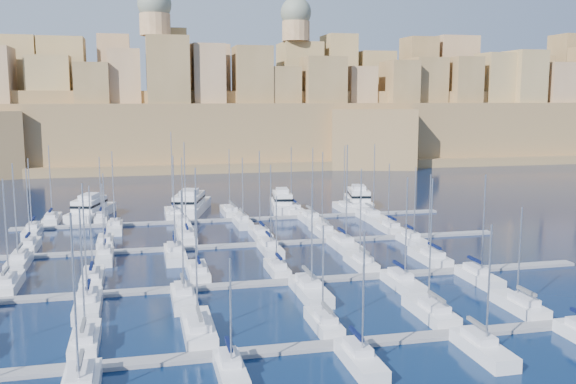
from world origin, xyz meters
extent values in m
plane|color=#020832|center=(0.00, 0.00, 0.00)|extent=(600.00, 600.00, 0.00)
cube|color=slate|center=(0.00, -34.00, 0.20)|extent=(84.00, 2.00, 0.40)
cube|color=slate|center=(0.00, -12.00, 0.20)|extent=(84.00, 2.00, 0.40)
cube|color=slate|center=(0.00, 10.00, 0.20)|extent=(84.00, 2.00, 0.40)
cube|color=slate|center=(0.00, 32.00, 0.20)|extent=(84.00, 2.00, 0.40)
cube|color=silver|center=(-24.22, -28.60, 0.52)|extent=(2.64, 8.79, 1.64)
cube|color=silver|center=(-24.22, -29.48, 1.69)|extent=(1.85, 3.96, 0.70)
cylinder|color=#9EA0A8|center=(-24.22, -28.16, 7.53)|extent=(0.18, 0.18, 12.39)
cube|color=#595B60|center=(-24.22, -29.92, 2.74)|extent=(0.35, 3.52, 0.35)
cube|color=silver|center=(-13.24, -27.94, 0.55)|extent=(3.04, 10.13, 1.71)
cube|color=silver|center=(-13.24, -28.95, 1.76)|extent=(2.13, 4.56, 0.70)
cylinder|color=#9EA0A8|center=(-13.24, -27.43, 8.19)|extent=(0.18, 0.18, 13.56)
cube|color=#595B60|center=(-13.24, -29.45, 2.81)|extent=(0.35, 4.05, 0.35)
cube|color=silver|center=(-0.27, -29.10, 0.50)|extent=(2.34, 7.81, 1.59)
cube|color=silver|center=(-0.27, -29.88, 1.64)|extent=(1.64, 3.51, 0.70)
cylinder|color=#9EA0A8|center=(-0.27, -28.71, 6.16)|extent=(0.18, 0.18, 9.73)
cube|color=#595B60|center=(-0.27, -30.27, 2.69)|extent=(0.35, 3.12, 0.35)
cube|color=silver|center=(12.20, -28.29, 0.54)|extent=(2.83, 9.42, 1.67)
cube|color=silver|center=(12.20, -29.23, 1.72)|extent=(1.98, 4.24, 0.70)
cylinder|color=#9EA0A8|center=(12.20, -27.82, 8.40)|extent=(0.18, 0.18, 14.05)
cube|color=#595B60|center=(12.20, -29.70, 2.77)|extent=(0.35, 3.77, 0.35)
cube|color=silver|center=(22.93, -28.68, 0.52)|extent=(2.59, 8.64, 1.63)
cube|color=silver|center=(22.93, -29.55, 1.68)|extent=(1.81, 3.89, 0.70)
cylinder|color=#9EA0A8|center=(22.93, -28.25, 6.62)|extent=(0.18, 0.18, 10.58)
cube|color=#595B60|center=(22.93, -29.98, 2.73)|extent=(0.35, 3.45, 0.35)
cube|color=silver|center=(-23.77, -38.94, 1.74)|extent=(2.07, 4.44, 0.70)
cylinder|color=#9EA0A8|center=(-23.77, -40.42, 8.38)|extent=(0.18, 0.18, 13.98)
cube|color=#595B60|center=(-23.77, -38.45, 2.79)|extent=(0.35, 3.94, 0.35)
cube|color=silver|center=(-11.44, -38.86, 0.49)|extent=(2.32, 7.72, 1.59)
cube|color=silver|center=(-11.44, -38.09, 1.64)|extent=(1.62, 3.47, 0.70)
cylinder|color=#9EA0A8|center=(-11.44, -39.25, 6.04)|extent=(0.18, 0.18, 9.50)
cube|color=black|center=(-11.44, -37.70, 2.69)|extent=(0.35, 3.09, 0.35)
cube|color=silver|center=(0.24, -39.18, 0.51)|extent=(2.51, 8.36, 1.62)
cube|color=silver|center=(0.24, -38.35, 1.67)|extent=(1.76, 3.76, 0.70)
cylinder|color=#9EA0A8|center=(0.24, -39.60, 6.98)|extent=(0.18, 0.18, 11.32)
cube|color=black|center=(0.24, -37.93, 2.72)|extent=(0.35, 3.35, 0.35)
cube|color=silver|center=(12.32, -39.34, 0.52)|extent=(2.60, 8.67, 1.63)
cube|color=silver|center=(12.32, -38.47, 1.68)|extent=(1.82, 3.90, 0.70)
cylinder|color=#9EA0A8|center=(12.32, -39.77, 7.01)|extent=(0.18, 0.18, 11.34)
cube|color=#595B60|center=(12.32, -38.04, 2.73)|extent=(0.35, 3.47, 0.35)
cube|color=silver|center=(-35.16, -6.52, 0.52)|extent=(2.69, 8.97, 1.65)
cube|color=silver|center=(-35.16, -7.41, 1.70)|extent=(1.88, 4.04, 0.70)
cylinder|color=#9EA0A8|center=(-35.16, -6.07, 7.70)|extent=(0.18, 0.18, 12.71)
cube|color=#595B60|center=(-35.16, -7.86, 2.75)|extent=(0.35, 3.59, 0.35)
cube|color=silver|center=(-24.95, -6.46, 0.53)|extent=(2.73, 9.09, 1.65)
cube|color=silver|center=(-24.95, -7.36, 1.70)|extent=(1.91, 4.09, 0.70)
cylinder|color=#9EA0A8|center=(-24.95, -6.00, 7.10)|extent=(0.18, 0.18, 11.49)
cube|color=black|center=(-24.95, -7.82, 2.75)|extent=(0.35, 3.64, 0.35)
cube|color=silver|center=(-11.36, -6.48, 0.53)|extent=(2.71, 9.05, 1.65)
cube|color=silver|center=(-11.36, -7.38, 1.70)|extent=(1.90, 4.07, 0.70)
cylinder|color=#9EA0A8|center=(-11.36, -6.02, 8.08)|extent=(0.18, 0.18, 13.46)
cube|color=black|center=(-11.36, -7.83, 2.75)|extent=(0.35, 3.62, 0.35)
cube|color=silver|center=(-0.53, -7.09, 0.50)|extent=(2.35, 7.83, 1.59)
cube|color=silver|center=(-0.53, -7.87, 1.64)|extent=(1.64, 3.52, 0.70)
cylinder|color=#9EA0A8|center=(-0.53, -6.70, 6.02)|extent=(0.18, 0.18, 9.45)
cube|color=black|center=(-0.53, -8.26, 2.69)|extent=(0.35, 3.13, 0.35)
cube|color=silver|center=(11.80, -6.69, 0.52)|extent=(2.59, 8.63, 1.63)
cube|color=silver|center=(11.80, -7.55, 1.68)|extent=(1.81, 3.88, 0.70)
cylinder|color=#9EA0A8|center=(11.80, -6.25, 7.72)|extent=(0.18, 0.18, 12.77)
cube|color=#595B60|center=(11.80, -7.98, 2.73)|extent=(0.35, 3.45, 0.35)
cube|color=silver|center=(22.66, -6.20, 0.54)|extent=(2.88, 9.61, 1.68)
cube|color=silver|center=(22.66, -7.16, 1.73)|extent=(2.02, 4.32, 0.70)
cylinder|color=#9EA0A8|center=(22.66, -5.72, 7.16)|extent=(0.18, 0.18, 11.55)
cube|color=black|center=(22.66, -7.64, 2.78)|extent=(0.35, 3.84, 0.35)
cube|color=silver|center=(-24.72, -17.77, 0.54)|extent=(2.86, 9.54, 1.68)
cube|color=silver|center=(-24.72, -16.82, 1.73)|extent=(2.00, 4.29, 0.70)
cylinder|color=#9EA0A8|center=(-24.72, -18.25, 8.06)|extent=(0.18, 0.18, 13.36)
cube|color=black|center=(-24.72, -16.34, 2.78)|extent=(0.35, 3.82, 0.35)
cube|color=silver|center=(-13.99, -17.47, 0.52)|extent=(2.68, 8.94, 1.65)
cube|color=silver|center=(-13.99, -16.58, 1.70)|extent=(1.88, 4.02, 0.70)
cylinder|color=#9EA0A8|center=(-13.99, -17.92, 7.48)|extent=(0.18, 0.18, 12.26)
cube|color=#595B60|center=(-13.99, -16.13, 2.75)|extent=(0.35, 3.58, 0.35)
cube|color=silver|center=(1.25, -18.18, 0.56)|extent=(3.11, 10.36, 1.72)
cube|color=silver|center=(1.25, -17.14, 1.77)|extent=(2.17, 4.66, 0.70)
cylinder|color=#9EA0A8|center=(1.25, -18.70, 7.73)|extent=(0.18, 0.18, 12.62)
cube|color=#595B60|center=(1.25, -16.62, 2.82)|extent=(0.35, 4.14, 0.35)
cube|color=silver|center=(13.59, -17.59, 0.53)|extent=(2.76, 9.19, 1.66)
cube|color=silver|center=(13.59, -16.67, 1.71)|extent=(1.93, 4.13, 0.70)
cylinder|color=#9EA0A8|center=(13.59, -18.05, 7.83)|extent=(0.18, 0.18, 12.94)
cube|color=black|center=(13.59, -16.21, 2.76)|extent=(0.35, 3.67, 0.35)
cube|color=silver|center=(24.38, -17.38, 0.52)|extent=(2.63, 8.75, 1.64)
cube|color=silver|center=(24.38, -16.50, 1.69)|extent=(1.84, 3.94, 0.70)
cylinder|color=#9EA0A8|center=(24.38, -17.81, 7.83)|extent=(0.18, 0.18, 12.99)
cube|color=black|center=(24.38, -16.06, 2.74)|extent=(0.35, 3.50, 0.35)
cube|color=silver|center=(-35.90, 15.12, 0.51)|extent=(2.47, 8.25, 1.61)
cube|color=silver|center=(-35.90, 14.30, 1.66)|extent=(1.73, 3.71, 0.70)
cylinder|color=#9EA0A8|center=(-35.90, 15.54, 7.20)|extent=(0.18, 0.18, 11.78)
cube|color=black|center=(-35.90, 13.89, 2.71)|extent=(0.35, 3.30, 0.35)
cube|color=silver|center=(-24.33, 15.21, 0.51)|extent=(2.53, 8.42, 1.62)
cube|color=silver|center=(-24.33, 14.37, 1.67)|extent=(1.77, 3.79, 0.70)
cylinder|color=#9EA0A8|center=(-24.33, 15.63, 6.62)|extent=(0.18, 0.18, 10.60)
cube|color=black|center=(-24.33, 13.95, 2.72)|extent=(0.35, 3.37, 0.35)
cube|color=silver|center=(-11.22, 15.92, 0.55)|extent=(2.95, 9.84, 1.69)
cube|color=silver|center=(-11.22, 14.94, 1.74)|extent=(2.07, 4.43, 0.70)
cylinder|color=#9EA0A8|center=(-11.22, 16.41, 9.04)|extent=(0.18, 0.18, 15.29)
cube|color=black|center=(-11.22, 14.44, 2.79)|extent=(0.35, 3.94, 0.35)
cube|color=silver|center=(1.40, 15.60, 0.53)|extent=(2.76, 9.21, 1.66)
cube|color=silver|center=(1.40, 14.68, 1.71)|extent=(1.93, 4.14, 0.70)
cylinder|color=#9EA0A8|center=(1.40, 16.06, 8.16)|extent=(0.18, 0.18, 13.61)
cube|color=black|center=(1.40, 14.22, 2.76)|extent=(0.35, 3.68, 0.35)
cube|color=silver|center=(12.66, 15.66, 0.53)|extent=(2.80, 9.33, 1.67)
cube|color=silver|center=(12.66, 14.73, 1.72)|extent=(1.96, 4.20, 0.70)
cylinder|color=#9EA0A8|center=(12.66, 16.13, 7.97)|extent=(0.18, 0.18, 13.21)
cube|color=#595B60|center=(12.66, 14.26, 2.77)|extent=(0.35, 3.73, 0.35)
cube|color=silver|center=(25.00, 15.42, 0.52)|extent=(2.65, 8.85, 1.64)
cube|color=silver|center=(25.00, 14.54, 1.69)|extent=(1.86, 3.98, 0.70)
cylinder|color=#9EA0A8|center=(25.00, 15.87, 6.81)|extent=(0.18, 0.18, 10.93)
cube|color=black|center=(25.00, 14.10, 2.74)|extent=(0.35, 3.54, 0.35)
cube|color=silver|center=(-35.77, 4.51, 0.52)|extent=(2.69, 8.98, 1.65)
cube|color=silver|center=(-35.77, 5.41, 1.70)|extent=(1.89, 4.04, 0.70)
cylinder|color=#9EA0A8|center=(-35.77, 4.06, 8.16)|extent=(0.18, 0.18, 13.61)
cube|color=#595B60|center=(-35.77, 5.86, 2.75)|extent=(0.35, 3.59, 0.35)
cube|color=silver|center=(-23.97, 5.02, 0.50)|extent=(2.39, 7.95, 1.60)
cube|color=silver|center=(-23.97, 5.82, 1.65)|extent=(1.67, 3.58, 0.70)
cylinder|color=#9EA0A8|center=(-23.97, 4.63, 6.48)|extent=(0.18, 0.18, 10.36)
cube|color=black|center=(-23.97, 6.22, 2.70)|extent=(0.35, 3.18, 0.35)
cube|color=silver|center=(-13.76, 3.99, 0.55)|extent=(3.01, 10.02, 1.70)
cube|color=silver|center=(-13.76, 4.99, 1.75)|extent=(2.10, 4.51, 0.70)
cylinder|color=#9EA0A8|center=(-13.76, 3.49, 8.52)|extent=(0.18, 0.18, 14.23)
cube|color=black|center=(-13.76, 5.49, 2.80)|extent=(0.35, 4.01, 0.35)
cube|color=silver|center=(0.89, 4.49, 0.53)|extent=(2.71, 9.02, 1.65)
cube|color=silver|center=(0.89, 5.39, 1.70)|extent=(1.89, 4.06, 0.70)
cylinder|color=#9EA0A8|center=(0.89, 4.04, 7.61)|extent=(0.18, 0.18, 12.51)
cube|color=black|center=(0.89, 5.84, 2.75)|extent=(0.35, 3.61, 0.35)
cube|color=silver|center=(12.87, 3.83, 0.56)|extent=(3.10, 10.34, 1.72)
cube|color=silver|center=(12.87, 4.86, 1.77)|extent=(2.17, 4.65, 0.70)
cylinder|color=#9EA0A8|center=(12.87, 3.31, 9.09)|extent=(0.18, 0.18, 15.34)
cube|color=black|center=(12.87, 5.38, 2.82)|extent=(0.35, 4.14, 0.35)
cube|color=silver|center=(24.86, 4.76, 0.51)|extent=(2.54, 8.48, 1.62)
cube|color=silver|center=(24.86, 5.61, 1.67)|extent=(1.78, 3.82, 0.70)
cylinder|color=#9EA0A8|center=(24.86, 4.33, 7.10)|extent=(0.18, 0.18, 11.55)
cube|color=black|center=(24.86, 6.03, 2.72)|extent=(0.35, 3.39, 0.35)
cube|color=silver|center=(-35.30, 37.63, 0.53)|extent=(2.78, 9.26, 1.66)
cube|color=silver|center=(-35.30, 36.71, 1.71)|extent=(1.95, 4.17, 0.70)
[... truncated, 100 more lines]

